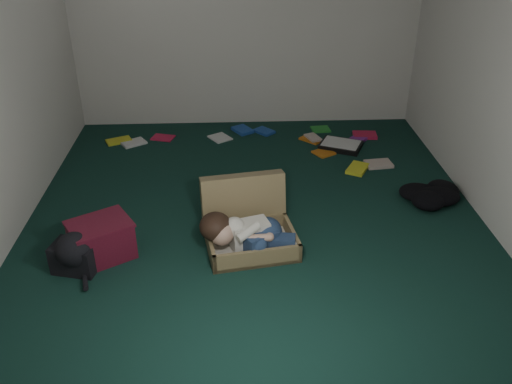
{
  "coord_description": "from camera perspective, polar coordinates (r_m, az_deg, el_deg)",
  "views": [
    {
      "loc": [
        -0.18,
        -4.06,
        2.56
      ],
      "look_at": [
        0.0,
        -0.15,
        0.35
      ],
      "focal_mm": 38.0,
      "sensor_mm": 36.0,
      "label": 1
    }
  ],
  "objects": [
    {
      "name": "suitcase",
      "position": [
        4.43,
        -0.85,
        -3.47
      ],
      "size": [
        0.8,
        0.79,
        0.51
      ],
      "rotation": [
        0.0,
        0.0,
        0.17
      ],
      "color": "olive",
      "rests_on": "floor"
    },
    {
      "name": "paper_tray",
      "position": [
        6.17,
        8.92,
        4.88
      ],
      "size": [
        0.54,
        0.49,
        0.06
      ],
      "rotation": [
        0.0,
        0.0,
        -0.43
      ],
      "color": "black",
      "rests_on": "floor"
    },
    {
      "name": "wall_right",
      "position": [
        4.78,
        25.16,
        11.43
      ],
      "size": [
        0.0,
        4.5,
        4.5
      ],
      "primitive_type": "plane",
      "rotation": [
        1.57,
        0.0,
        -1.57
      ],
      "color": "white",
      "rests_on": "ground"
    },
    {
      "name": "book_scatter",
      "position": [
        6.22,
        1.69,
        5.29
      ],
      "size": [
        3.11,
        1.35,
        0.02
      ],
      "color": "yellow",
      "rests_on": "floor"
    },
    {
      "name": "backpack",
      "position": [
        4.35,
        -18.48,
        -6.39
      ],
      "size": [
        0.48,
        0.42,
        0.25
      ],
      "primitive_type": null,
      "rotation": [
        0.0,
        0.0,
        -0.25
      ],
      "color": "black",
      "rests_on": "floor"
    },
    {
      "name": "maroon_bin",
      "position": [
        4.41,
        -15.95,
        -4.85
      ],
      "size": [
        0.58,
        0.55,
        0.32
      ],
      "rotation": [
        0.0,
        0.0,
        0.54
      ],
      "color": "maroon",
      "rests_on": "floor"
    },
    {
      "name": "floor",
      "position": [
        4.8,
        -0.08,
        -2.76
      ],
      "size": [
        4.5,
        4.5,
        0.0
      ],
      "primitive_type": "plane",
      "color": "#103027",
      "rests_on": "ground"
    },
    {
      "name": "person",
      "position": [
        4.25,
        -1.02,
        -4.32
      ],
      "size": [
        0.78,
        0.38,
        0.32
      ],
      "rotation": [
        0.0,
        0.0,
        0.17
      ],
      "color": "silver",
      "rests_on": "suitcase"
    },
    {
      "name": "clothing_pile",
      "position": [
        5.3,
        18.5,
        -0.14
      ],
      "size": [
        0.58,
        0.51,
        0.16
      ],
      "primitive_type": null,
      "rotation": [
        0.0,
        0.0,
        -0.26
      ],
      "color": "black",
      "rests_on": "floor"
    },
    {
      "name": "wall_back",
      "position": [
        6.43,
        -1.06,
        18.18
      ],
      "size": [
        4.5,
        0.0,
        4.5
      ],
      "primitive_type": "plane",
      "rotation": [
        1.57,
        0.0,
        0.0
      ],
      "color": "white",
      "rests_on": "ground"
    },
    {
      "name": "wall_front",
      "position": [
        2.21,
        2.57,
        -5.35
      ],
      "size": [
        4.5,
        0.0,
        4.5
      ],
      "primitive_type": "plane",
      "rotation": [
        -1.57,
        0.0,
        0.0
      ],
      "color": "white",
      "rests_on": "ground"
    }
  ]
}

